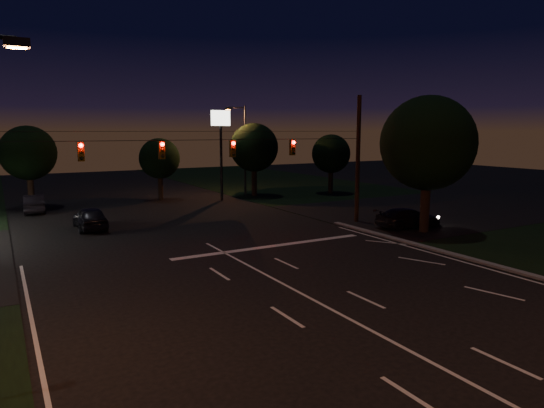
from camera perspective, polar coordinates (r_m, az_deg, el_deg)
ground at (r=17.12m, az=10.68°, el=-13.97°), size 140.00×140.00×0.00m
cross_street_right at (r=41.79m, az=17.51°, el=-0.79°), size 20.00×16.00×0.02m
stop_bar at (r=27.79m, az=0.02°, el=-4.97°), size 12.00×0.50×0.01m
utility_pole_right at (r=35.64m, az=9.88°, el=-2.08°), size 0.30×0.30×9.00m
signal_span at (r=28.88m, az=-8.63°, el=6.47°), size 24.00×0.40×1.56m
pole_sign_right at (r=45.82m, az=-6.04°, el=8.19°), size 1.80×0.30×8.40m
street_light_right_far at (r=49.01m, az=-3.47°, el=7.08°), size 2.20×0.35×9.00m
tree_right_near at (r=32.57m, az=17.68°, el=6.70°), size 6.00×6.00×8.76m
tree_far_b at (r=46.21m, az=-26.74°, el=5.31°), size 4.60×4.60×6.98m
tree_far_c at (r=47.10m, az=-13.11°, el=5.18°), size 3.80×3.80×5.86m
tree_far_d at (r=48.60m, az=-2.18°, el=6.59°), size 4.80×4.80×7.30m
tree_far_e at (r=51.15m, az=6.91°, el=5.84°), size 4.00×4.00×6.18m
car_oncoming_a at (r=34.57m, az=-20.62°, el=-1.54°), size 1.83×4.52×1.54m
car_oncoming_b at (r=43.50m, az=-26.20°, el=0.04°), size 1.75×4.44×1.44m
car_cross at (r=34.11m, az=15.74°, el=-1.61°), size 4.86×2.54×1.34m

